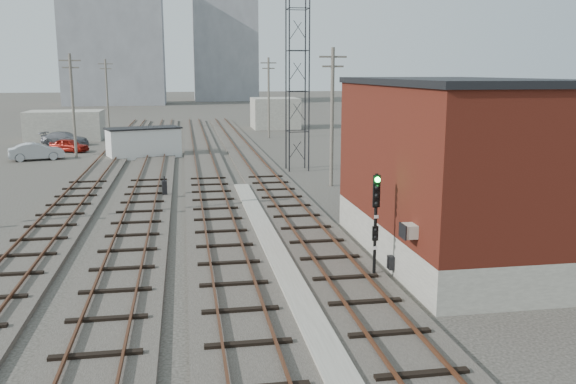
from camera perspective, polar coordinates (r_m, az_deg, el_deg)
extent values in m
plane|color=#282621|center=(71.23, -7.23, 5.11)|extent=(320.00, 320.00, 0.00)
cube|color=#332D28|center=(50.62, -3.31, 2.82)|extent=(3.20, 90.00, 0.20)
cube|color=#4C2816|center=(50.51, -4.13, 3.05)|extent=(0.07, 90.00, 0.12)
cube|color=#4C2816|center=(50.67, -2.51, 3.10)|extent=(0.07, 90.00, 0.12)
cube|color=#332D28|center=(50.34, -7.85, 2.68)|extent=(3.20, 90.00, 0.20)
cube|color=#4C2816|center=(50.29, -8.67, 2.92)|extent=(0.07, 90.00, 0.12)
cube|color=#4C2816|center=(50.33, -7.04, 2.97)|extent=(0.07, 90.00, 0.12)
cube|color=#332D28|center=(50.38, -12.40, 2.53)|extent=(3.20, 90.00, 0.20)
cube|color=#4C2816|center=(50.38, -13.23, 2.76)|extent=(0.07, 90.00, 0.12)
cube|color=#4C2816|center=(50.31, -11.60, 2.82)|extent=(0.07, 90.00, 0.12)
cube|color=#332D28|center=(50.73, -16.92, 2.37)|extent=(3.20, 90.00, 0.20)
cube|color=#4C2816|center=(50.79, -17.74, 2.59)|extent=(0.07, 90.00, 0.12)
cube|color=#4C2816|center=(50.61, -16.13, 2.65)|extent=(0.07, 90.00, 0.12)
cube|color=gray|center=(26.08, -1.51, -5.18)|extent=(0.90, 28.00, 0.26)
cube|color=gray|center=(25.98, 14.65, -4.19)|extent=(6.00, 12.00, 1.50)
cube|color=#531A13|center=(25.30, 15.04, 3.47)|extent=(6.00, 12.00, 5.50)
cube|color=black|center=(25.09, 15.38, 9.93)|extent=(6.20, 12.20, 0.25)
cube|color=beige|center=(20.82, 11.25, -3.59)|extent=(0.45, 0.62, 0.45)
cube|color=black|center=(23.15, 9.60, -6.53)|extent=(0.20, 0.35, 0.50)
cylinder|color=black|center=(45.69, 0.12, 11.24)|extent=(0.10, 0.10, 15.00)
cylinder|color=black|center=(45.97, 2.00, 11.24)|extent=(0.10, 0.10, 15.00)
cylinder|color=black|center=(47.17, -0.20, 11.24)|extent=(0.10, 0.10, 15.00)
cylinder|color=black|center=(47.44, 1.63, 11.24)|extent=(0.10, 0.10, 15.00)
cylinder|color=#595147|center=(56.65, -19.47, 7.57)|extent=(0.24, 0.24, 9.00)
cube|color=#595147|center=(56.57, -19.74, 11.51)|extent=(1.80, 0.12, 0.12)
cube|color=#595147|center=(56.57, -19.70, 10.91)|extent=(1.40, 0.12, 0.12)
cylinder|color=#595147|center=(81.38, -16.56, 8.67)|extent=(0.24, 0.24, 9.00)
cube|color=#595147|center=(81.33, -16.72, 11.42)|extent=(1.80, 0.12, 0.12)
cube|color=#595147|center=(81.32, -16.69, 10.99)|extent=(1.40, 0.12, 0.12)
cylinder|color=#595147|center=(40.04, 4.14, 6.92)|extent=(0.24, 0.24, 9.00)
cube|color=#595147|center=(39.94, 4.23, 12.50)|extent=(1.80, 0.12, 0.12)
cube|color=#595147|center=(39.93, 4.21, 11.64)|extent=(1.40, 0.12, 0.12)
cylinder|color=#595147|center=(69.49, -1.82, 8.76)|extent=(0.24, 0.24, 9.00)
cube|color=#595147|center=(69.43, -1.84, 11.98)|extent=(1.80, 0.12, 0.12)
cube|color=#595147|center=(69.43, -1.84, 11.49)|extent=(1.40, 0.12, 0.12)
cube|color=gray|center=(146.73, -16.01, 13.76)|extent=(22.00, 14.00, 30.00)
cube|color=gray|center=(161.24, -5.92, 13.14)|extent=(16.00, 12.00, 26.00)
cube|color=gray|center=(72.19, -20.12, 5.88)|extent=(8.00, 5.00, 3.20)
cube|color=gray|center=(81.85, -1.23, 7.39)|extent=(6.00, 6.00, 4.00)
cube|color=gray|center=(22.92, 8.04, -7.85)|extent=(0.40, 0.40, 0.10)
cylinder|color=black|center=(22.37, 8.17, -3.24)|extent=(0.12, 0.12, 3.91)
cube|color=black|center=(22.06, 8.28, 0.07)|extent=(0.25, 0.10, 1.17)
sphere|color=#0CE533|center=(21.90, 8.39, 1.15)|extent=(0.20, 0.20, 0.20)
sphere|color=black|center=(21.95, 8.36, 0.40)|extent=(0.20, 0.20, 0.20)
sphere|color=black|center=(22.01, 8.34, -0.35)|extent=(0.20, 0.20, 0.20)
sphere|color=black|center=(22.07, 8.32, -1.09)|extent=(0.20, 0.20, 0.20)
cube|color=black|center=(22.41, 8.17, -3.85)|extent=(0.21, 0.09, 0.54)
cube|color=white|center=(22.20, 8.26, -2.31)|extent=(0.16, 0.02, 0.12)
cube|color=white|center=(22.50, 8.18, -5.21)|extent=(0.16, 0.02, 0.12)
cube|color=black|center=(37.39, -11.47, 0.33)|extent=(0.31, 0.31, 0.95)
cylinder|color=black|center=(37.28, -11.51, 1.26)|extent=(0.08, 0.08, 0.28)
cube|color=silver|center=(55.28, -13.35, 4.47)|extent=(6.60, 4.28, 2.55)
cube|color=black|center=(55.15, -13.41, 5.84)|extent=(6.86, 4.54, 0.12)
imported|color=maroon|center=(61.10, -19.80, 4.13)|extent=(4.00, 3.01, 1.27)
imported|color=#A6A9AD|center=(56.53, -22.48, 3.52)|extent=(4.74, 2.70, 1.48)
imported|color=slate|center=(66.91, -20.15, 4.72)|extent=(5.13, 3.10, 1.39)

